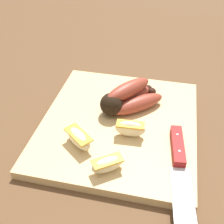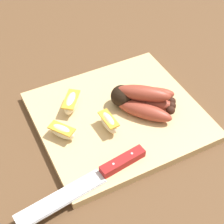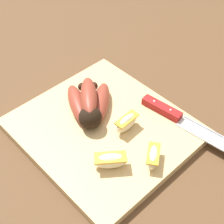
{
  "view_description": "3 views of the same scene",
  "coord_description": "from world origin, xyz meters",
  "px_view_note": "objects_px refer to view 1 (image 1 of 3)",
  "views": [
    {
      "loc": [
        -0.48,
        -0.1,
        0.44
      ],
      "look_at": [
        -0.0,
        0.0,
        0.03
      ],
      "focal_mm": 45.95,
      "sensor_mm": 36.0,
      "label": 1
    },
    {
      "loc": [
        -0.27,
        -0.5,
        0.6
      ],
      "look_at": [
        -0.04,
        -0.04,
        0.06
      ],
      "focal_mm": 55.3,
      "sensor_mm": 36.0,
      "label": 2
    },
    {
      "loc": [
        -0.39,
        0.32,
        0.58
      ],
      "look_at": [
        -0.02,
        -0.04,
        0.05
      ],
      "focal_mm": 54.02,
      "sensor_mm": 36.0,
      "label": 3
    }
  ],
  "objects_px": {
    "apple_wedge_middle": "(130,129)",
    "apple_wedge_far": "(79,138)",
    "apple_wedge_near": "(107,164)",
    "banana_bunch": "(127,97)",
    "chefs_knife": "(180,166)"
  },
  "relations": [
    {
      "from": "chefs_knife",
      "to": "apple_wedge_near",
      "type": "bearing_deg",
      "value": 104.53
    },
    {
      "from": "apple_wedge_middle",
      "to": "apple_wedge_far",
      "type": "relative_size",
      "value": 0.89
    },
    {
      "from": "apple_wedge_middle",
      "to": "chefs_knife",
      "type": "bearing_deg",
      "value": -122.08
    },
    {
      "from": "apple_wedge_middle",
      "to": "apple_wedge_far",
      "type": "xyz_separation_m",
      "value": [
        -0.05,
        0.09,
        -0.0
      ]
    },
    {
      "from": "chefs_knife",
      "to": "banana_bunch",
      "type": "bearing_deg",
      "value": 38.24
    },
    {
      "from": "banana_bunch",
      "to": "apple_wedge_near",
      "type": "distance_m",
      "value": 0.2
    },
    {
      "from": "apple_wedge_near",
      "to": "apple_wedge_middle",
      "type": "relative_size",
      "value": 1.0
    },
    {
      "from": "chefs_knife",
      "to": "apple_wedge_far",
      "type": "bearing_deg",
      "value": 85.16
    },
    {
      "from": "apple_wedge_middle",
      "to": "apple_wedge_near",
      "type": "bearing_deg",
      "value": 166.06
    },
    {
      "from": "banana_bunch",
      "to": "chefs_knife",
      "type": "xyz_separation_m",
      "value": [
        -0.16,
        -0.13,
        -0.02
      ]
    },
    {
      "from": "banana_bunch",
      "to": "apple_wedge_middle",
      "type": "xyz_separation_m",
      "value": [
        -0.1,
        -0.02,
        -0.0
      ]
    },
    {
      "from": "apple_wedge_near",
      "to": "banana_bunch",
      "type": "bearing_deg",
      "value": -0.18
    },
    {
      "from": "chefs_knife",
      "to": "apple_wedge_far",
      "type": "relative_size",
      "value": 3.97
    },
    {
      "from": "banana_bunch",
      "to": "apple_wedge_middle",
      "type": "relative_size",
      "value": 2.47
    },
    {
      "from": "apple_wedge_far",
      "to": "chefs_knife",
      "type": "bearing_deg",
      "value": -94.84
    }
  ]
}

